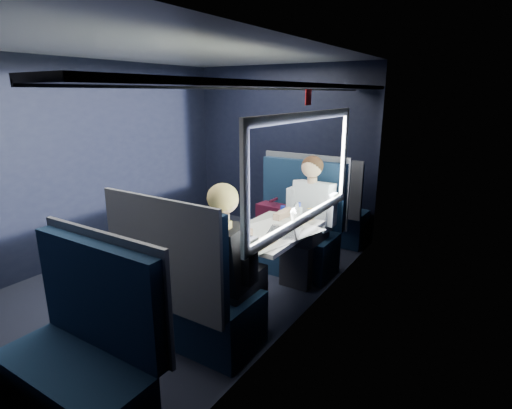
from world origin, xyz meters
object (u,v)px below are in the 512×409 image
Objects in this scene: man at (308,213)px; cup at (305,219)px; table at (268,237)px; seat_row_front at (326,212)px; laptop at (290,227)px; bottle_small at (299,215)px; seat_bay_far at (190,297)px; seat_bay_near at (293,231)px; woman at (228,258)px; seat_row_back at (83,364)px.

man is 0.39m from cup.
table is 1.82m from seat_row_front.
laptop is 1.90× the size of bottle_small.
man is at bearing 80.97° from seat_bay_far.
seat_bay_near is 0.95× the size of woman.
woman reaches higher than laptop.
man is (0.25, 1.57, 0.30)m from seat_bay_far.
bottle_small is at bearing -76.21° from man.
seat_bay_far is 1.09× the size of seat_row_front.
seat_bay_far is 0.92m from seat_row_back.
cup is at bearing -53.53° from seat_bay_near.
bottle_small is 0.12m from cup.
laptop is (0.16, -0.73, 0.09)m from man.
seat_row_front is 13.96× the size of cup.
bottle_small is (0.11, 0.94, 0.11)m from woman.
cup is (-0.03, 0.36, -0.03)m from laptop.
cup is at bearing 94.33° from laptop.
seat_bay_far is 0.95× the size of man.
table is 0.92m from seat_bay_near.
seat_bay_far is 2.67m from seat_row_front.
bottle_small is (-0.05, 0.26, 0.03)m from laptop.
seat_bay_near is 0.95× the size of man.
bottle_small is at bearing 52.19° from table.
seat_bay_far reaches higher than seat_row_front.
laptop is at bearing -64.78° from seat_bay_near.
laptop is 5.06× the size of cup.
seat_bay_near is 0.76m from cup.
laptop reaches higher than cup.
bottle_small is (0.38, -0.64, 0.41)m from seat_bay_near.
man is 1.41m from woman.
bottle_small is at bearing -59.38° from seat_bay_near.
man is 0.75m from laptop.
seat_bay_far is at bearing -90.00° from seat_row_front.
table is 4.51× the size of bottle_small.
seat_row_back reaches higher than table.
man is 3.14× the size of laptop.
seat_bay_near is 3.00× the size of laptop.
seat_bay_far is at bearing -107.53° from cup.
cup reaches higher than table.
seat_bay_near is 1.09× the size of seat_row_back.
seat_bay_near is at bearing -90.81° from seat_row_front.
seat_row_back is 5.23× the size of bottle_small.
seat_row_front is at bearing 90.00° from seat_bay_far.
woman is 1.05m from cup.
seat_bay_far is at bearing -89.57° from seat_bay_near.
table is 0.79× the size of seat_bay_far.
man reaches higher than seat_row_front.
seat_row_front is 3.59m from seat_row_back.
seat_row_front is (0.01, 0.93, -0.01)m from seat_bay_near.
seat_row_front is 1.91m from laptop.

